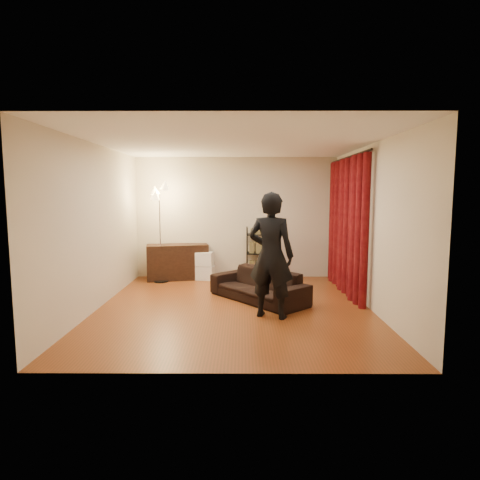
{
  "coord_description": "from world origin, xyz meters",
  "views": [
    {
      "loc": [
        0.14,
        -6.55,
        1.89
      ],
      "look_at": [
        0.1,
        0.3,
        1.1
      ],
      "focal_mm": 30.0,
      "sensor_mm": 36.0,
      "label": 1
    }
  ],
  "objects_px": {
    "media_cabinet": "(178,262)",
    "person": "(271,255)",
    "storage_boxes": "(205,266)",
    "wire_shelf": "(259,253)",
    "sofa": "(258,285)",
    "floor_lamp": "(160,234)"
  },
  "relations": [
    {
      "from": "media_cabinet",
      "to": "floor_lamp",
      "type": "height_order",
      "value": "floor_lamp"
    },
    {
      "from": "storage_boxes",
      "to": "wire_shelf",
      "type": "relative_size",
      "value": 0.54
    },
    {
      "from": "person",
      "to": "floor_lamp",
      "type": "relative_size",
      "value": 0.93
    },
    {
      "from": "sofa",
      "to": "wire_shelf",
      "type": "bearing_deg",
      "value": 136.1
    },
    {
      "from": "media_cabinet",
      "to": "person",
      "type": "bearing_deg",
      "value": -68.05
    },
    {
      "from": "floor_lamp",
      "to": "media_cabinet",
      "type": "bearing_deg",
      "value": 42.46
    },
    {
      "from": "storage_boxes",
      "to": "wire_shelf",
      "type": "xyz_separation_m",
      "value": [
        1.19,
        0.11,
        0.27
      ]
    },
    {
      "from": "storage_boxes",
      "to": "floor_lamp",
      "type": "height_order",
      "value": "floor_lamp"
    },
    {
      "from": "sofa",
      "to": "floor_lamp",
      "type": "xyz_separation_m",
      "value": [
        -2.04,
        1.5,
        0.76
      ]
    },
    {
      "from": "storage_boxes",
      "to": "floor_lamp",
      "type": "bearing_deg",
      "value": -166.06
    },
    {
      "from": "person",
      "to": "storage_boxes",
      "type": "xyz_separation_m",
      "value": [
        -1.26,
        2.7,
        -0.65
      ]
    },
    {
      "from": "sofa",
      "to": "person",
      "type": "relative_size",
      "value": 0.98
    },
    {
      "from": "sofa",
      "to": "media_cabinet",
      "type": "xyz_separation_m",
      "value": [
        -1.72,
        1.79,
        0.11
      ]
    },
    {
      "from": "wire_shelf",
      "to": "storage_boxes",
      "type": "bearing_deg",
      "value": 169.43
    },
    {
      "from": "person",
      "to": "floor_lamp",
      "type": "distance_m",
      "value": 3.3
    },
    {
      "from": "wire_shelf",
      "to": "sofa",
      "type": "bearing_deg",
      "value": -108.42
    },
    {
      "from": "sofa",
      "to": "media_cabinet",
      "type": "bearing_deg",
      "value": -177.37
    },
    {
      "from": "person",
      "to": "media_cabinet",
      "type": "xyz_separation_m",
      "value": [
        -1.87,
        2.75,
        -0.57
      ]
    },
    {
      "from": "storage_boxes",
      "to": "media_cabinet",
      "type": "bearing_deg",
      "value": 174.51
    },
    {
      "from": "person",
      "to": "media_cabinet",
      "type": "bearing_deg",
      "value": -35.7
    },
    {
      "from": "person",
      "to": "storage_boxes",
      "type": "relative_size",
      "value": 3.09
    },
    {
      "from": "storage_boxes",
      "to": "wire_shelf",
      "type": "height_order",
      "value": "wire_shelf"
    }
  ]
}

